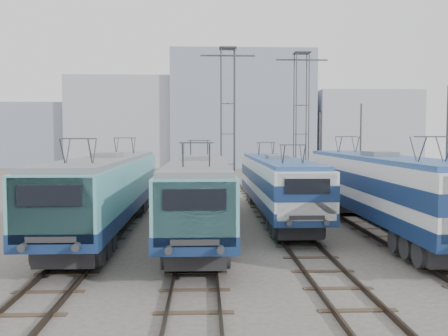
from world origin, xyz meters
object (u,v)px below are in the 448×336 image
(locomotive_center_right, at_px, (277,181))
(mast_front, at_px, (447,166))
(catenary_tower_west, at_px, (228,114))
(mast_mid, at_px, (360,156))
(catenary_tower_east, at_px, (301,115))
(locomotive_far_right, at_px, (380,185))
(locomotive_center_left, at_px, (198,190))
(locomotive_far_left, at_px, (107,187))
(mast_rear, at_px, (319,151))

(locomotive_center_right, relative_size, mast_front, 2.46)
(catenary_tower_west, xyz_separation_m, mast_mid, (8.60, -8.00, -3.14))
(locomotive_center_right, height_order, mast_front, mast_front)
(locomotive_center_right, distance_m, catenary_tower_east, 15.93)
(catenary_tower_west, bearing_deg, locomotive_far_right, -68.34)
(locomotive_center_left, relative_size, locomotive_center_right, 1.04)
(locomotive_center_left, height_order, mast_mid, mast_mid)
(catenary_tower_west, relative_size, mast_front, 1.71)
(catenary_tower_west, bearing_deg, locomotive_far_left, -112.11)
(mast_mid, bearing_deg, locomotive_center_right, -143.49)
(mast_mid, bearing_deg, locomotive_far_right, -101.62)
(mast_mid, bearing_deg, mast_rear, 90.00)
(locomotive_far_right, xyz_separation_m, catenary_tower_west, (-6.75, 17.00, 4.24))
(catenary_tower_west, xyz_separation_m, mast_front, (8.60, -20.00, -3.14))
(locomotive_center_left, height_order, mast_front, mast_front)
(locomotive_far_left, xyz_separation_m, catenary_tower_east, (13.25, 18.61, 4.34))
(locomotive_center_left, relative_size, locomotive_far_right, 0.95)
(locomotive_far_left, distance_m, mast_front, 15.76)
(locomotive_far_right, xyz_separation_m, mast_mid, (1.85, 9.00, 1.10))
(locomotive_center_left, distance_m, locomotive_far_right, 9.01)
(locomotive_far_left, xyz_separation_m, mast_mid, (15.35, 8.61, 1.20))
(locomotive_center_left, xyz_separation_m, mast_front, (10.85, -2.71, 1.27))
(locomotive_center_left, bearing_deg, locomotive_far_right, 1.87)
(locomotive_far_left, xyz_separation_m, mast_rear, (15.35, 20.61, 1.20))
(locomotive_center_right, bearing_deg, catenary_tower_west, 100.05)
(mast_rear, bearing_deg, locomotive_center_left, -117.00)
(locomotive_far_right, bearing_deg, locomotive_center_left, -178.13)
(locomotive_center_right, relative_size, locomotive_far_right, 0.92)
(locomotive_far_left, height_order, mast_front, mast_front)
(locomotive_far_left, bearing_deg, locomotive_far_right, -1.63)
(mast_front, xyz_separation_m, mast_mid, (0.00, 12.00, 0.00))
(mast_rear, bearing_deg, locomotive_far_right, -95.04)
(locomotive_far_left, xyz_separation_m, catenary_tower_west, (6.75, 16.61, 4.34))
(locomotive_far_right, height_order, catenary_tower_west, catenary_tower_west)
(mast_front, height_order, mast_rear, same)
(locomotive_center_left, height_order, locomotive_center_right, locomotive_center_left)
(locomotive_far_left, relative_size, mast_front, 2.65)
(catenary_tower_east, bearing_deg, mast_mid, -78.14)
(locomotive_far_left, height_order, locomotive_center_right, locomotive_far_left)
(locomotive_far_left, distance_m, catenary_tower_east, 23.26)
(mast_front, distance_m, mast_rear, 24.00)
(locomotive_center_right, height_order, catenary_tower_west, catenary_tower_west)
(catenary_tower_west, bearing_deg, mast_front, -66.73)
(locomotive_center_right, xyz_separation_m, mast_front, (6.35, -7.30, 1.29))
(mast_mid, bearing_deg, catenary_tower_west, 137.07)
(locomotive_center_right, height_order, locomotive_far_right, locomotive_far_right)
(locomotive_far_right, height_order, mast_mid, mast_mid)
(locomotive_center_left, height_order, locomotive_far_right, locomotive_far_right)
(locomotive_center_left, height_order, catenary_tower_east, catenary_tower_east)
(locomotive_center_left, height_order, catenary_tower_west, catenary_tower_west)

